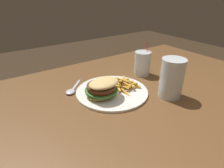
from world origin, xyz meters
TOP-DOWN VIEW (x-y plane):
  - dining_table at (0.00, 0.00)m, footprint 1.65×1.37m
  - meal_plate_near at (0.01, -0.26)m, footprint 0.31×0.31m
  - beer_glass at (-0.20, -0.11)m, footprint 0.10×0.10m
  - juice_glass at (-0.26, -0.34)m, footprint 0.08×0.08m
  - spoon at (0.13, -0.38)m, footprint 0.12×0.13m

SIDE VIEW (x-z plane):
  - dining_table at x=0.00m, z-range 0.28..1.04m
  - spoon at x=0.13m, z-range 0.77..0.78m
  - meal_plate_near at x=0.01m, z-range 0.75..0.84m
  - juice_glass at x=-0.26m, z-range 0.74..0.91m
  - beer_glass at x=-0.20m, z-range 0.76..0.93m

